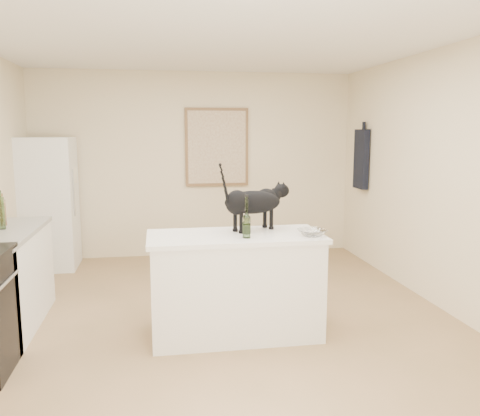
% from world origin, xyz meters
% --- Properties ---
extents(floor, '(5.50, 5.50, 0.00)m').
position_xyz_m(floor, '(0.00, 0.00, 0.00)').
color(floor, '#A27C56').
rests_on(floor, ground).
extents(ceiling, '(5.50, 5.50, 0.00)m').
position_xyz_m(ceiling, '(0.00, 0.00, 2.60)').
color(ceiling, white).
rests_on(ceiling, ground).
extents(wall_back, '(4.50, 0.00, 4.50)m').
position_xyz_m(wall_back, '(0.00, 2.75, 1.30)').
color(wall_back, beige).
rests_on(wall_back, ground).
extents(wall_front, '(4.50, 0.00, 4.50)m').
position_xyz_m(wall_front, '(0.00, -2.75, 1.30)').
color(wall_front, beige).
rests_on(wall_front, ground).
extents(wall_right, '(0.00, 5.50, 5.50)m').
position_xyz_m(wall_right, '(2.25, 0.00, 1.30)').
color(wall_right, beige).
rests_on(wall_right, ground).
extents(island_base, '(1.44, 0.67, 0.86)m').
position_xyz_m(island_base, '(0.10, -0.20, 0.43)').
color(island_base, white).
rests_on(island_base, floor).
extents(island_top, '(1.50, 0.70, 0.04)m').
position_xyz_m(island_top, '(0.10, -0.20, 0.88)').
color(island_top, white).
rests_on(island_top, island_base).
extents(left_cabinets, '(0.60, 1.40, 0.86)m').
position_xyz_m(left_cabinets, '(-1.95, 0.30, 0.43)').
color(left_cabinets, white).
rests_on(left_cabinets, floor).
extents(fridge, '(0.68, 0.68, 1.70)m').
position_xyz_m(fridge, '(-1.95, 2.35, 0.85)').
color(fridge, white).
rests_on(fridge, floor).
extents(artwork_frame, '(0.90, 0.03, 1.10)m').
position_xyz_m(artwork_frame, '(0.30, 2.72, 1.55)').
color(artwork_frame, brown).
rests_on(artwork_frame, wall_back).
extents(artwork_canvas, '(0.82, 0.00, 1.02)m').
position_xyz_m(artwork_canvas, '(0.30, 2.70, 1.55)').
color(artwork_canvas, beige).
rests_on(artwork_canvas, wall_back).
extents(hanging_garment, '(0.08, 0.34, 0.80)m').
position_xyz_m(hanging_garment, '(2.19, 2.05, 1.40)').
color(hanging_garment, black).
rests_on(hanging_garment, wall_right).
extents(black_cat, '(0.67, 0.44, 0.46)m').
position_xyz_m(black_cat, '(0.28, -0.06, 1.13)').
color(black_cat, black).
rests_on(black_cat, island_top).
extents(wine_bottle, '(0.07, 0.07, 0.31)m').
position_xyz_m(wine_bottle, '(0.17, -0.35, 1.06)').
color(wine_bottle, '#2B5020').
rests_on(wine_bottle, island_top).
extents(glass_bowl, '(0.28, 0.28, 0.06)m').
position_xyz_m(glass_bowl, '(0.73, -0.37, 0.93)').
color(glass_bowl, white).
rests_on(glass_bowl, island_top).
extents(fridge_paper, '(0.03, 0.16, 0.21)m').
position_xyz_m(fridge_paper, '(-1.60, 2.41, 1.21)').
color(fridge_paper, white).
rests_on(fridge_paper, fridge).
extents(counter_bottle_cluster, '(0.10, 0.24, 0.29)m').
position_xyz_m(counter_bottle_cluster, '(-1.96, 0.45, 1.04)').
color(counter_bottle_cluster, '#1E4818').
rests_on(counter_bottle_cluster, left_countertop).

